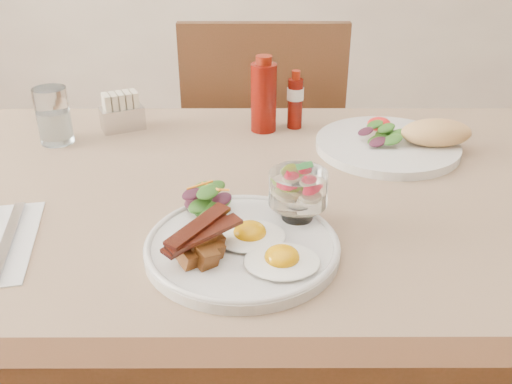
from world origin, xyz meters
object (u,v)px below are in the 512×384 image
Objects in this scene: ketchup_bottle at (264,96)px; chair_far at (262,156)px; table at (267,241)px; main_plate at (242,247)px; second_plate at (399,141)px; water_glass at (54,119)px; hot_sauce_bottle at (295,100)px; fruit_cup at (298,189)px; sugar_caddy at (122,113)px.

chair_far is at bearing 89.51° from ketchup_bottle.
table is 1.43× the size of chair_far.
main_plate is at bearing -92.78° from chair_far.
second_plate is at bearing 36.67° from table.
main_plate is 1.73× the size of ketchup_bottle.
hot_sauce_bottle is at bearing 9.31° from water_glass.
ketchup_bottle reaches higher than second_plate.
hot_sauce_bottle is at bearing 86.98° from fruit_cup.
main_plate is 2.75× the size of sugar_caddy.
ketchup_bottle reaches higher than sugar_caddy.
fruit_cup is at bearing -93.02° from hot_sauce_bottle.
chair_far reaches higher than second_plate.
ketchup_bottle reaches higher than table.
second_plate is at bearing -31.60° from hot_sauce_bottle.
second_plate reaches higher than table.
main_plate is 0.47m from ketchup_bottle.
second_plate is 0.29m from ketchup_bottle.
main_plate is at bearing -46.10° from water_glass.
water_glass is (-0.43, -0.42, 0.28)m from chair_far.
table is 0.36m from hot_sauce_bottle.
water_glass is at bearing -170.69° from hot_sauce_bottle.
ketchup_bottle is (-0.05, 0.40, 0.01)m from fruit_cup.
hot_sauce_bottle reaches higher than main_plate.
hot_sauce_bottle is at bearing 77.77° from main_plate.
water_glass is at bearing 176.52° from second_plate.
sugar_caddy reaches higher than table.
ketchup_bottle is at bearing 90.58° from table.
water_glass is at bearing -174.52° from sugar_caddy.
chair_far reaches higher than fruit_cup.
main_plate is at bearing -94.53° from ketchup_bottle.
table is 0.51m from water_glass.
chair_far is at bearing 90.00° from table.
sugar_caddy is at bearing 119.36° from main_plate.
chair_far is 5.76× the size of ketchup_bottle.
hot_sauce_bottle is at bearing 148.40° from second_plate.
table is 0.19m from main_plate.
chair_far is 0.86m from main_plate.
sugar_caddy is (-0.35, 0.40, -0.03)m from fruit_cup.
table is at bearing 76.26° from main_plate.
hot_sauce_bottle is at bearing 13.08° from ketchup_bottle.
water_glass is at bearing 150.84° from table.
fruit_cup is 0.53m from sugar_caddy.
water_glass is at bearing 133.90° from main_plate.
hot_sauce_bottle reaches higher than fruit_cup.
main_plate is 0.47m from second_plate.
chair_far is at bearing 44.74° from water_glass.
water_glass is at bearing -135.26° from chair_far.
chair_far reaches higher than hot_sauce_bottle.
table is 0.35m from ketchup_bottle.
table is 11.60× the size of water_glass.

